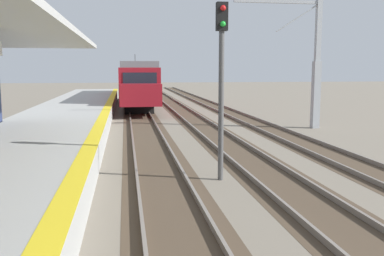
# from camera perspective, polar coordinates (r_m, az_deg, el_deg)

# --- Properties ---
(station_platform) EXTENTS (5.00, 80.00, 0.91)m
(station_platform) POSITION_cam_1_polar(r_m,az_deg,el_deg) (13.84, -22.94, -4.65)
(station_platform) COLOR #A8A8A3
(station_platform) RESTS_ON ground
(track_pair_nearest_platform) EXTENTS (2.34, 120.00, 0.16)m
(track_pair_nearest_platform) POSITION_cam_1_polar(r_m,az_deg,el_deg) (17.45, -5.44, -2.90)
(track_pair_nearest_platform) COLOR #4C3D2D
(track_pair_nearest_platform) RESTS_ON ground
(track_pair_middle) EXTENTS (2.34, 120.00, 0.16)m
(track_pair_middle) POSITION_cam_1_polar(r_m,az_deg,el_deg) (17.98, 5.45, -2.59)
(track_pair_middle) COLOR #4C3D2D
(track_pair_middle) RESTS_ON ground
(track_pair_far_side) EXTENTS (2.34, 120.00, 0.16)m
(track_pair_far_side) POSITION_cam_1_polar(r_m,az_deg,el_deg) (19.10, 15.39, -2.22)
(track_pair_far_side) COLOR #4C3D2D
(track_pair_far_side) RESTS_ON ground
(approaching_train) EXTENTS (2.93, 19.60, 4.76)m
(approaching_train) POSITION_cam_1_polar(r_m,az_deg,el_deg) (38.18, -7.43, 6.12)
(approaching_train) COLOR maroon
(approaching_train) RESTS_ON ground
(rail_signal_post) EXTENTS (0.32, 0.34, 5.20)m
(rail_signal_post) POSITION_cam_1_polar(r_m,az_deg,el_deg) (12.51, 3.96, 7.35)
(rail_signal_post) COLOR #4C4C4C
(rail_signal_post) RESTS_ON ground
(catenary_pylon_far_side) EXTENTS (5.00, 0.40, 7.50)m
(catenary_pylon_far_side) POSITION_cam_1_polar(r_m,az_deg,el_deg) (24.73, 15.77, 8.28)
(catenary_pylon_far_side) COLOR #9EA3A8
(catenary_pylon_far_side) RESTS_ON ground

